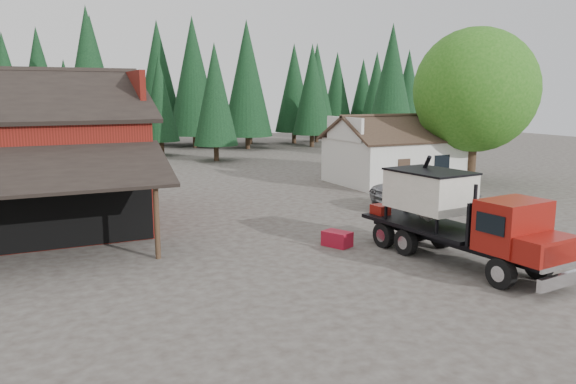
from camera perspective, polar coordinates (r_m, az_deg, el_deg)
name	(u,v)px	position (r m, az deg, el deg)	size (l,w,h in m)	color
ground	(319,254)	(21.42, 3.12, -6.34)	(120.00, 120.00, 0.00)	#3F3731
farmhouse	(395,158)	(38.79, 10.78, 3.42)	(8.60, 6.42, 4.65)	silver
deciduous_tree	(476,95)	(38.83, 18.52, 9.36)	(8.00, 8.00, 10.20)	#382619
conifer_backdrop	(125,151)	(61.10, -16.24, 3.99)	(76.00, 16.00, 16.00)	black
near_pine_b	(215,94)	(50.56, -7.42, 9.81)	(3.96, 3.96, 10.40)	#382619
near_pine_c	(392,83)	(54.36, 10.49, 10.80)	(4.84, 4.84, 12.40)	#382619
near_pine_d	(89,77)	(52.34, -19.53, 10.98)	(5.28, 5.28, 13.40)	#382619
feed_truck	(457,215)	(20.93, 16.83, -2.28)	(2.99, 8.33, 3.69)	black
silver_car	(427,192)	(30.66, 13.98, -0.03)	(2.74, 5.94, 1.65)	#9C9EA3
equip_box	(337,239)	(22.51, 5.01, -4.75)	(0.70, 1.10, 0.60)	maroon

